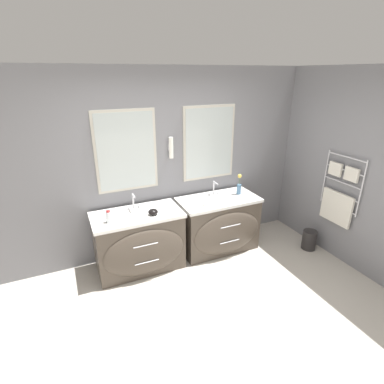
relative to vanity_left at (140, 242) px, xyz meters
name	(u,v)px	position (x,y,z in m)	size (l,w,h in m)	color
ground_plane	(219,328)	(0.47, -1.36, -0.41)	(16.00, 16.00, 0.00)	#BCB5A8
wall_back	(161,165)	(0.47, 0.41, 0.90)	(5.99, 0.14, 2.60)	slate
wall_right	(334,166)	(2.69, -0.58, 0.88)	(0.13, 3.62, 2.60)	slate
vanity_left	(140,242)	(0.00, 0.00, 0.00)	(1.16, 0.67, 0.81)	#4C4238
vanity_right	(219,224)	(1.21, 0.00, 0.00)	(1.16, 0.67, 0.81)	#4C4238
faucet_left	(133,202)	(0.00, 0.18, 0.51)	(0.17, 0.13, 0.22)	silver
faucet_right	(214,188)	(1.21, 0.18, 0.51)	(0.17, 0.13, 0.22)	silver
toiletry_bottle	(109,217)	(-0.37, -0.06, 0.48)	(0.07, 0.07, 0.16)	silver
amenity_bowl	(153,212)	(0.19, -0.08, 0.44)	(0.13, 0.13, 0.08)	black
flower_vase	(239,186)	(1.56, 0.07, 0.53)	(0.07, 0.07, 0.31)	teal
soap_dish	(204,206)	(0.89, -0.14, 0.42)	(0.09, 0.06, 0.04)	white
waste_bin	(309,239)	(2.46, -0.57, -0.26)	(0.21, 0.21, 0.30)	#282626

